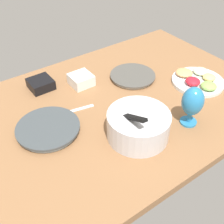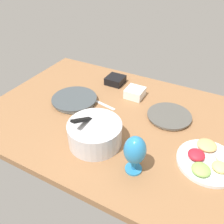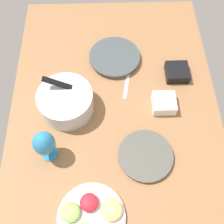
{
  "view_description": "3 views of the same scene",
  "coord_description": "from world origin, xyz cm",
  "px_view_note": "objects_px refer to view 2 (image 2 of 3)",
  "views": [
    {
      "loc": [
        64.44,
        88.92,
        86.62
      ],
      "look_at": [
        5.93,
        7.36,
        3.18
      ],
      "focal_mm": 45.86,
      "sensor_mm": 36.0,
      "label": 1
    },
    {
      "loc": [
        -43.7,
        94.99,
        82.89
      ],
      "look_at": [
        6.47,
        1.08,
        3.18
      ],
      "focal_mm": 37.69,
      "sensor_mm": 36.0,
      "label": 2
    },
    {
      "loc": [
        -63.69,
        3.3,
        118.24
      ],
      "look_at": [
        -0.92,
        1.43,
        3.18
      ],
      "focal_mm": 43.6,
      "sensor_mm": 36.0,
      "label": 3
    }
  ],
  "objects_px": {
    "mixing_bowl": "(95,133)",
    "dinner_plate_left": "(169,116)",
    "square_bowl_white": "(135,92)",
    "hurricane_glass_blue": "(135,151)",
    "square_bowl_black": "(115,80)",
    "dinner_plate_right": "(74,100)",
    "fruit_platter": "(208,160)"
  },
  "relations": [
    {
      "from": "dinner_plate_right",
      "to": "mixing_bowl",
      "type": "height_order",
      "value": "mixing_bowl"
    },
    {
      "from": "dinner_plate_left",
      "to": "fruit_platter",
      "type": "distance_m",
      "value": 0.35
    },
    {
      "from": "dinner_plate_right",
      "to": "mixing_bowl",
      "type": "xyz_separation_m",
      "value": [
        -0.3,
        0.25,
        0.05
      ]
    },
    {
      "from": "square_bowl_white",
      "to": "square_bowl_black",
      "type": "distance_m",
      "value": 0.21
    },
    {
      "from": "dinner_plate_left",
      "to": "hurricane_glass_blue",
      "type": "bearing_deg",
      "value": 86.34
    },
    {
      "from": "mixing_bowl",
      "to": "dinner_plate_left",
      "type": "bearing_deg",
      "value": -126.21
    },
    {
      "from": "hurricane_glass_blue",
      "to": "square_bowl_white",
      "type": "xyz_separation_m",
      "value": [
        0.23,
        -0.55,
        -0.08
      ]
    },
    {
      "from": "mixing_bowl",
      "to": "square_bowl_black",
      "type": "relative_size",
      "value": 2.25
    },
    {
      "from": "dinner_plate_left",
      "to": "square_bowl_white",
      "type": "height_order",
      "value": "square_bowl_white"
    },
    {
      "from": "mixing_bowl",
      "to": "square_bowl_white",
      "type": "relative_size",
      "value": 2.37
    },
    {
      "from": "dinner_plate_left",
      "to": "mixing_bowl",
      "type": "distance_m",
      "value": 0.46
    },
    {
      "from": "dinner_plate_right",
      "to": "hurricane_glass_blue",
      "type": "bearing_deg",
      "value": 149.76
    },
    {
      "from": "dinner_plate_right",
      "to": "dinner_plate_left",
      "type": "bearing_deg",
      "value": -168.05
    },
    {
      "from": "mixing_bowl",
      "to": "fruit_platter",
      "type": "bearing_deg",
      "value": -166.59
    },
    {
      "from": "fruit_platter",
      "to": "square_bowl_black",
      "type": "relative_size",
      "value": 2.36
    },
    {
      "from": "hurricane_glass_blue",
      "to": "square_bowl_black",
      "type": "bearing_deg",
      "value": -56.54
    },
    {
      "from": "square_bowl_white",
      "to": "square_bowl_black",
      "type": "bearing_deg",
      "value": -26.31
    },
    {
      "from": "fruit_platter",
      "to": "square_bowl_white",
      "type": "height_order",
      "value": "square_bowl_white"
    },
    {
      "from": "mixing_bowl",
      "to": "hurricane_glass_blue",
      "type": "bearing_deg",
      "value": 163.76
    },
    {
      "from": "square_bowl_black",
      "to": "mixing_bowl",
      "type": "bearing_deg",
      "value": 107.83
    },
    {
      "from": "mixing_bowl",
      "to": "square_bowl_black",
      "type": "height_order",
      "value": "mixing_bowl"
    },
    {
      "from": "dinner_plate_left",
      "to": "square_bowl_white",
      "type": "xyz_separation_m",
      "value": [
        0.26,
        -0.11,
        0.02
      ]
    },
    {
      "from": "dinner_plate_left",
      "to": "fruit_platter",
      "type": "bearing_deg",
      "value": 136.36
    },
    {
      "from": "square_bowl_black",
      "to": "hurricane_glass_blue",
      "type": "bearing_deg",
      "value": 123.46
    },
    {
      "from": "square_bowl_white",
      "to": "hurricane_glass_blue",
      "type": "bearing_deg",
      "value": 113.17
    },
    {
      "from": "fruit_platter",
      "to": "hurricane_glass_blue",
      "type": "height_order",
      "value": "hurricane_glass_blue"
    },
    {
      "from": "dinner_plate_right",
      "to": "fruit_platter",
      "type": "height_order",
      "value": "fruit_platter"
    },
    {
      "from": "fruit_platter",
      "to": "mixing_bowl",
      "type": "bearing_deg",
      "value": 13.41
    },
    {
      "from": "dinner_plate_left",
      "to": "square_bowl_white",
      "type": "relative_size",
      "value": 2.23
    },
    {
      "from": "dinner_plate_left",
      "to": "hurricane_glass_blue",
      "type": "xyz_separation_m",
      "value": [
        0.03,
        0.44,
        0.1
      ]
    },
    {
      "from": "mixing_bowl",
      "to": "hurricane_glass_blue",
      "type": "distance_m",
      "value": 0.26
    },
    {
      "from": "mixing_bowl",
      "to": "fruit_platter",
      "type": "height_order",
      "value": "mixing_bowl"
    }
  ]
}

